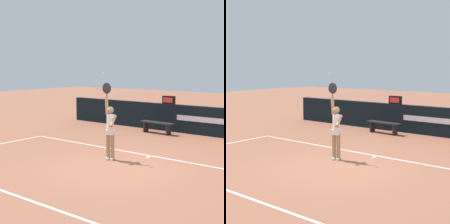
% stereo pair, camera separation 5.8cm
% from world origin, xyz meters
% --- Properties ---
extents(ground_plane, '(60.00, 60.00, 0.00)m').
position_xyz_m(ground_plane, '(0.00, 0.00, 0.00)').
color(ground_plane, '#985B41').
extents(court_lines, '(11.03, 5.12, 0.00)m').
position_xyz_m(court_lines, '(0.00, -0.74, 0.00)').
color(court_lines, white).
rests_on(court_lines, ground).
extents(back_wall, '(15.06, 0.26, 1.23)m').
position_xyz_m(back_wall, '(0.00, 6.20, 0.61)').
color(back_wall, black).
rests_on(back_wall, ground).
extents(speed_display, '(0.60, 0.15, 0.37)m').
position_xyz_m(speed_display, '(-1.89, 6.19, 1.41)').
color(speed_display, black).
rests_on(speed_display, back_wall).
extents(tennis_player, '(0.50, 0.49, 2.42)m').
position_xyz_m(tennis_player, '(-0.77, 0.56, 1.00)').
color(tennis_player, '#A57C58').
rests_on(tennis_player, ground).
extents(tennis_ball, '(0.07, 0.07, 0.07)m').
position_xyz_m(tennis_ball, '(-0.90, 0.42, 2.69)').
color(tennis_ball, '#D2E438').
extents(courtside_bench_near, '(1.58, 0.44, 0.50)m').
position_xyz_m(courtside_bench_near, '(-1.96, 5.32, 0.38)').
color(courtside_bench_near, '#262125').
rests_on(courtside_bench_near, ground).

